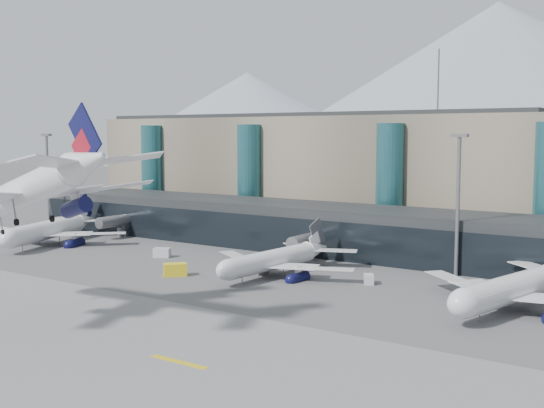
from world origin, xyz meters
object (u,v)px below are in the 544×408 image
(lightmast_mid, at_px, (458,197))
(veh_b, at_px, (272,260))
(veh_c, at_px, (259,268))
(veh_f, at_px, (49,228))
(hero_jet, at_px, (38,180))
(veh_h, at_px, (175,270))
(jet_parked_mid, at_px, (282,252))
(jet_parked_right, at_px, (525,277))
(veh_g, at_px, (369,279))
(jet_parked_left, at_px, (56,223))
(veh_a, at_px, (162,253))
(lightmast_left, at_px, (48,176))

(lightmast_mid, xyz_separation_m, veh_b, (-33.96, -9.11, -13.69))
(veh_c, distance_m, veh_f, 77.51)
(veh_f, bearing_deg, veh_c, -104.22)
(hero_jet, distance_m, veh_c, 47.91)
(lightmast_mid, relative_size, veh_h, 6.19)
(jet_parked_mid, distance_m, veh_f, 80.49)
(lightmast_mid, height_order, veh_f, lightmast_mid)
(jet_parked_right, relative_size, veh_c, 9.23)
(veh_f, relative_size, veh_g, 1.28)
(veh_f, bearing_deg, jet_parked_left, -127.22)
(veh_f, bearing_deg, veh_g, -100.11)
(veh_f, bearing_deg, veh_h, -114.12)
(lightmast_mid, xyz_separation_m, veh_g, (-10.24, -14.47, -13.62))
(jet_parked_mid, bearing_deg, jet_parked_left, 94.73)
(veh_c, bearing_deg, hero_jet, -65.31)
(jet_parked_mid, xyz_separation_m, veh_a, (-29.90, -0.05, -2.99))
(jet_parked_left, relative_size, jet_parked_mid, 1.18)
(jet_parked_left, bearing_deg, lightmast_mid, -99.31)
(veh_g, bearing_deg, veh_f, -124.96)
(veh_g, bearing_deg, jet_parked_mid, -115.60)
(lightmast_mid, height_order, veh_c, lightmast_mid)
(lightmast_left, height_order, hero_jet, hero_jet)
(lightmast_mid, bearing_deg, hero_jet, -119.44)
(lightmast_left, relative_size, jet_parked_right, 0.70)
(lightmast_left, bearing_deg, hero_jet, -38.30)
(jet_parked_right, distance_m, veh_b, 50.28)
(lightmast_left, relative_size, veh_g, 9.30)
(jet_parked_mid, bearing_deg, veh_b, 50.39)
(veh_c, distance_m, veh_g, 20.68)
(jet_parked_left, relative_size, veh_g, 13.87)
(lightmast_mid, bearing_deg, jet_parked_mid, -150.07)
(hero_jet, relative_size, jet_parked_left, 0.97)
(lightmast_left, xyz_separation_m, jet_parked_left, (18.69, -12.54, -9.78))
(lightmast_mid, height_order, veh_g, lightmast_mid)
(veh_f, height_order, veh_g, veh_f)
(veh_a, bearing_deg, veh_g, -23.50)
(hero_jet, bearing_deg, jet_parked_right, 51.96)
(jet_parked_mid, distance_m, jet_parked_right, 43.02)
(hero_jet, bearing_deg, jet_parked_left, 149.79)
(jet_parked_right, distance_m, veh_h, 59.33)
(lightmast_left, height_order, veh_h, lightmast_left)
(jet_parked_right, bearing_deg, veh_f, 98.83)
(lightmast_left, height_order, veh_f, lightmast_left)
(hero_jet, bearing_deg, jet_parked_mid, 89.89)
(jet_parked_mid, height_order, veh_a, jet_parked_mid)
(jet_parked_left, height_order, jet_parked_right, jet_parked_left)
(jet_parked_right, bearing_deg, veh_c, 106.72)
(veh_a, bearing_deg, veh_c, -30.29)
(lightmast_left, xyz_separation_m, veh_h, (67.90, -25.27, -13.28))
(lightmast_mid, xyz_separation_m, jet_parked_mid, (-27.26, -15.69, -10.47))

